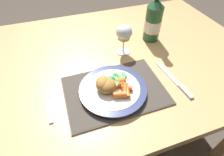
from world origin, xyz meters
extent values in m
plane|color=#4C4238|center=(0.00, 0.00, 0.00)|extent=(6.00, 6.00, 0.00)
cube|color=tan|center=(0.00, 0.00, 0.72)|extent=(1.53, 0.91, 0.04)
cube|color=tan|center=(0.71, 0.40, 0.35)|extent=(0.06, 0.06, 0.70)
cube|color=brown|center=(0.03, -0.20, 0.74)|extent=(0.37, 0.26, 0.01)
cube|color=#3C352E|center=(0.03, -0.20, 0.75)|extent=(0.36, 0.25, 0.00)
cylinder|color=white|center=(0.02, -0.21, 0.75)|extent=(0.20, 0.20, 0.01)
cylinder|color=navy|center=(0.02, -0.21, 0.76)|extent=(0.25, 0.25, 0.01)
cylinder|color=white|center=(0.02, -0.21, 0.77)|extent=(0.20, 0.20, 0.00)
ellipsoid|color=#B77F3D|center=(-0.01, -0.20, 0.79)|extent=(0.07, 0.08, 0.05)
ellipsoid|color=#A87033|center=(0.00, -0.21, 0.79)|extent=(0.09, 0.09, 0.04)
cube|color=#338438|center=(0.04, -0.18, 0.77)|extent=(0.03, 0.03, 0.01)
cube|color=#338438|center=(0.02, -0.17, 0.77)|extent=(0.02, 0.03, 0.01)
cube|color=#4CA84C|center=(0.05, -0.20, 0.77)|extent=(0.02, 0.03, 0.01)
cube|color=#4CA84C|center=(0.06, -0.18, 0.78)|extent=(0.01, 0.02, 0.01)
cube|color=#4CA84C|center=(0.08, -0.16, 0.77)|extent=(0.01, 0.02, 0.01)
cube|color=green|center=(0.05, -0.15, 0.77)|extent=(0.02, 0.01, 0.01)
cube|color=green|center=(0.08, -0.18, 0.77)|extent=(0.02, 0.02, 0.01)
cube|color=#4CA84C|center=(0.06, -0.19, 0.77)|extent=(0.03, 0.03, 0.01)
cube|color=#4CA84C|center=(0.03, -0.17, 0.77)|extent=(0.03, 0.03, 0.01)
cube|color=#338438|center=(0.04, -0.16, 0.77)|extent=(0.02, 0.02, 0.01)
cube|color=green|center=(0.05, -0.18, 0.77)|extent=(0.02, 0.03, 0.01)
cube|color=#4CA84C|center=(0.04, -0.21, 0.78)|extent=(0.03, 0.03, 0.01)
cube|color=#338438|center=(0.05, -0.18, 0.77)|extent=(0.02, 0.02, 0.01)
cube|color=green|center=(0.05, -0.16, 0.77)|extent=(0.02, 0.02, 0.01)
cylinder|color=#CC5119|center=(0.07, -0.23, 0.77)|extent=(0.04, 0.04, 0.02)
cylinder|color=orange|center=(0.06, -0.20, 0.78)|extent=(0.04, 0.03, 0.02)
cylinder|color=#CC5119|center=(0.06, -0.24, 0.78)|extent=(0.04, 0.05, 0.02)
cylinder|color=orange|center=(0.03, -0.26, 0.78)|extent=(0.05, 0.03, 0.02)
cylinder|color=#CC5119|center=(0.04, -0.21, 0.78)|extent=(0.04, 0.02, 0.02)
cylinder|color=orange|center=(0.06, -0.25, 0.77)|extent=(0.03, 0.04, 0.02)
cube|color=silver|center=(-0.21, -0.22, 0.74)|extent=(0.01, 0.09, 0.01)
cube|color=silver|center=(-0.21, -0.17, 0.74)|extent=(0.01, 0.02, 0.01)
cube|color=silver|center=(-0.20, -0.15, 0.74)|extent=(0.00, 0.02, 0.00)
cube|color=silver|center=(-0.21, -0.15, 0.74)|extent=(0.00, 0.02, 0.00)
cube|color=silver|center=(-0.21, -0.15, 0.74)|extent=(0.00, 0.02, 0.00)
cube|color=silver|center=(-0.21, -0.15, 0.74)|extent=(0.00, 0.02, 0.00)
cube|color=silver|center=(0.27, -0.19, 0.74)|extent=(0.03, 0.15, 0.00)
cube|color=#B2B2B7|center=(0.28, -0.30, 0.74)|extent=(0.02, 0.07, 0.01)
cylinder|color=silver|center=(0.15, 0.01, 0.74)|extent=(0.06, 0.06, 0.00)
cylinder|color=silver|center=(0.15, 0.01, 0.78)|extent=(0.01, 0.01, 0.07)
ellipsoid|color=silver|center=(0.15, 0.01, 0.85)|extent=(0.07, 0.07, 0.06)
cylinder|color=#EACC66|center=(0.15, 0.01, 0.82)|extent=(0.06, 0.06, 0.02)
cylinder|color=#23562D|center=(0.32, 0.07, 0.82)|extent=(0.08, 0.08, 0.17)
cone|color=#23562D|center=(0.32, 0.07, 0.92)|extent=(0.08, 0.08, 0.04)
cylinder|color=white|center=(0.32, 0.07, 0.81)|extent=(0.08, 0.08, 0.06)
camera|label=1|loc=(-0.11, -0.60, 1.24)|focal=28.00mm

